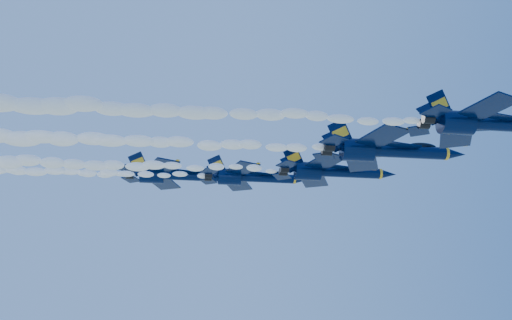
{
  "coord_description": "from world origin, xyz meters",
  "views": [
    {
      "loc": [
        -17.9,
        -67.94,
        123.51
      ],
      "look_at": [
        -9.34,
        4.52,
        153.17
      ],
      "focal_mm": 40.0,
      "sensor_mm": 36.0,
      "label": 1
    }
  ],
  "objects": [
    {
      "name": "jet_lead",
      "position": [
        14.52,
        -13.64,
        151.43
      ],
      "size": [
        17.54,
        14.39,
        6.52
      ],
      "color": "black"
    },
    {
      "name": "jet_fifth",
      "position": [
        -21.01,
        21.71,
        156.87
      ],
      "size": [
        18.39,
        15.08,
        6.83
      ],
      "color": "black"
    },
    {
      "name": "jet_fourth",
      "position": [
        -9.07,
        14.26,
        154.27
      ],
      "size": [
        16.3,
        13.37,
        6.06
      ],
      "color": "black"
    },
    {
      "name": "jet_second",
      "position": [
        5.96,
        -4.63,
        151.51
      ],
      "size": [
        18.56,
        15.23,
        6.9
      ],
      "color": "black"
    },
    {
      "name": "smoke_trail_jet_third",
      "position": [
        -36.01,
        4.92,
        151.63
      ],
      "size": [
        60.29,
        2.27,
        2.04
      ],
      "primitive_type": "ellipsoid",
      "color": "white"
    },
    {
      "name": "smoke_trail_jet_lead",
      "position": [
        -23.12,
        -13.64,
        150.93
      ],
      "size": [
        60.29,
        2.38,
        2.14
      ],
      "primitive_type": "ellipsoid",
      "color": "white"
    },
    {
      "name": "smoke_trail_jet_second",
      "position": [
        -32.12,
        -4.63,
        151.0
      ],
      "size": [
        60.29,
        2.51,
        2.26
      ],
      "primitive_type": "ellipsoid",
      "color": "white"
    },
    {
      "name": "jet_third",
      "position": [
        1.29,
        4.92,
        152.12
      ],
      "size": [
        16.75,
        13.74,
        6.22
      ],
      "color": "black"
    },
    {
      "name": "smoke_trail_jet_fourth",
      "position": [
        -46.18,
        14.26,
        153.78
      ],
      "size": [
        60.29,
        2.21,
        1.99
      ],
      "primitive_type": "ellipsoid",
      "color": "white"
    }
  ]
}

